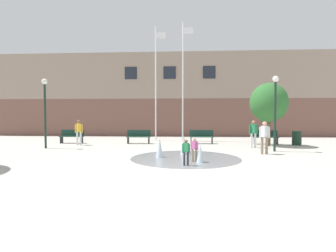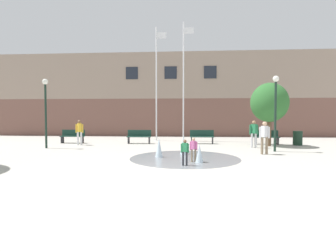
# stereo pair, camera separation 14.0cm
# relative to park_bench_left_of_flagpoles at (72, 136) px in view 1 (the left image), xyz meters

# --- Properties ---
(ground_plane) EXTENTS (100.00, 100.00, 0.00)m
(ground_plane) POSITION_rel_park_bench_left_of_flagpoles_xyz_m (6.33, -9.26, -0.48)
(ground_plane) COLOR #B2ADA3
(library_building) EXTENTS (36.00, 6.05, 7.58)m
(library_building) POSITION_rel_park_bench_left_of_flagpoles_xyz_m (6.33, 9.15, 3.31)
(library_building) COLOR brown
(library_building) RESTS_ON ground
(splash_fountain) EXTENTS (4.84, 4.84, 0.91)m
(splash_fountain) POSITION_rel_park_bench_left_of_flagpoles_xyz_m (7.52, -5.67, -0.22)
(splash_fountain) COLOR gray
(splash_fountain) RESTS_ON ground
(park_bench_left_of_flagpoles) EXTENTS (1.60, 0.44, 0.91)m
(park_bench_left_of_flagpoles) POSITION_rel_park_bench_left_of_flagpoles_xyz_m (0.00, 0.00, 0.00)
(park_bench_left_of_flagpoles) COLOR #28282D
(park_bench_left_of_flagpoles) RESTS_ON ground
(park_bench_under_left_flagpole) EXTENTS (1.60, 0.44, 0.91)m
(park_bench_under_left_flagpole) POSITION_rel_park_bench_left_of_flagpoles_xyz_m (4.59, 0.02, 0.00)
(park_bench_under_left_flagpole) COLOR #28282D
(park_bench_under_left_flagpole) RESTS_ON ground
(park_bench_center) EXTENTS (1.60, 0.44, 0.91)m
(park_bench_center) POSITION_rel_park_bench_left_of_flagpoles_xyz_m (8.79, 0.25, 0.00)
(park_bench_center) COLOR #28282D
(park_bench_center) RESTS_ON ground
(park_bench_far_right) EXTENTS (1.60, 0.44, 0.91)m
(park_bench_far_right) POSITION_rel_park_bench_left_of_flagpoles_xyz_m (12.99, 0.22, 0.00)
(park_bench_far_right) COLOR #28282D
(park_bench_far_right) RESTS_ON ground
(child_running) EXTENTS (0.31, 0.21, 0.99)m
(child_running) POSITION_rel_park_bench_left_of_flagpoles_xyz_m (7.71, -7.54, 0.10)
(child_running) COLOR #28282D
(child_running) RESTS_ON ground
(teen_by_trashcan) EXTENTS (0.50, 0.39, 1.59)m
(teen_by_trashcan) POSITION_rel_park_bench_left_of_flagpoles_xyz_m (0.96, -1.15, 0.45)
(teen_by_trashcan) COLOR silver
(teen_by_trashcan) RESTS_ON ground
(adult_near_bench) EXTENTS (0.50, 0.38, 1.59)m
(adult_near_bench) POSITION_rel_park_bench_left_of_flagpoles_xyz_m (11.53, -4.40, 0.45)
(adult_near_bench) COLOR #89755B
(adult_near_bench) RESTS_ON ground
(child_in_fountain) EXTENTS (0.31, 0.24, 0.99)m
(child_in_fountain) POSITION_rel_park_bench_left_of_flagpoles_xyz_m (8.05, -6.75, 0.10)
(child_in_fountain) COLOR #89755B
(child_in_fountain) RESTS_ON ground
(adult_in_red) EXTENTS (0.50, 0.39, 1.59)m
(adult_in_red) POSITION_rel_park_bench_left_of_flagpoles_xyz_m (11.67, -1.82, 0.45)
(adult_in_red) COLOR silver
(adult_in_red) RESTS_ON ground
(flagpole_left) EXTENTS (0.80, 0.10, 8.42)m
(flagpole_left) POSITION_rel_park_bench_left_of_flagpoles_xyz_m (5.54, 2.12, 3.98)
(flagpole_left) COLOR silver
(flagpole_left) RESTS_ON ground
(flagpole_right) EXTENTS (0.80, 0.10, 8.73)m
(flagpole_right) POSITION_rel_park_bench_left_of_flagpoles_xyz_m (7.55, 2.12, 4.14)
(flagpole_right) COLOR silver
(flagpole_right) RESTS_ON ground
(lamp_post_left_lane) EXTENTS (0.32, 0.32, 3.97)m
(lamp_post_left_lane) POSITION_rel_park_bench_left_of_flagpoles_xyz_m (-0.30, -2.85, 2.11)
(lamp_post_left_lane) COLOR #192D23
(lamp_post_left_lane) RESTS_ON ground
(lamp_post_right_lane) EXTENTS (0.32, 0.32, 3.94)m
(lamp_post_right_lane) POSITION_rel_park_bench_left_of_flagpoles_xyz_m (12.37, -3.35, 2.09)
(lamp_post_right_lane) COLOR #192D23
(lamp_post_right_lane) RESTS_ON ground
(trash_can) EXTENTS (0.56, 0.56, 0.90)m
(trash_can) POSITION_rel_park_bench_left_of_flagpoles_xyz_m (14.78, -0.29, -0.03)
(trash_can) COLOR #193323
(trash_can) RESTS_ON ground
(street_tree_near_building) EXTENTS (2.26, 2.26, 3.88)m
(street_tree_near_building) POSITION_rel_park_bench_left_of_flagpoles_xyz_m (12.82, -0.88, 2.19)
(street_tree_near_building) COLOR brown
(street_tree_near_building) RESTS_ON ground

